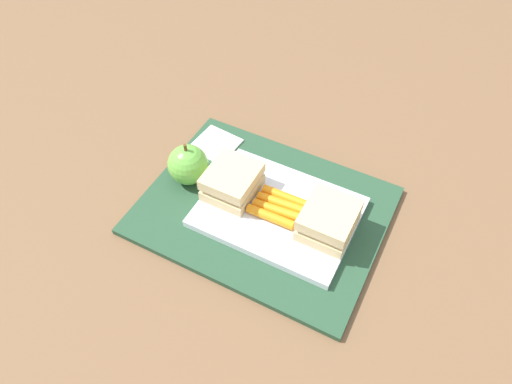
# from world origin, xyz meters

# --- Properties ---
(ground_plane) EXTENTS (2.40, 2.40, 0.00)m
(ground_plane) POSITION_xyz_m (0.00, 0.00, 0.00)
(ground_plane) COLOR brown
(lunchbag_mat) EXTENTS (0.36, 0.28, 0.01)m
(lunchbag_mat) POSITION_xyz_m (0.00, 0.00, 0.01)
(lunchbag_mat) COLOR #284C33
(lunchbag_mat) RESTS_ON ground_plane
(food_tray) EXTENTS (0.23, 0.17, 0.01)m
(food_tray) POSITION_xyz_m (-0.03, 0.00, 0.02)
(food_tray) COLOR white
(food_tray) RESTS_ON lunchbag_mat
(sandwich_half_left) EXTENTS (0.07, 0.08, 0.04)m
(sandwich_half_left) POSITION_xyz_m (-0.10, 0.00, 0.04)
(sandwich_half_left) COLOR #DBC189
(sandwich_half_left) RESTS_ON food_tray
(sandwich_half_right) EXTENTS (0.07, 0.08, 0.04)m
(sandwich_half_right) POSITION_xyz_m (0.05, 0.00, 0.04)
(sandwich_half_right) COLOR #DBC189
(sandwich_half_right) RESTS_ON food_tray
(carrot_sticks_bundle) EXTENTS (0.08, 0.06, 0.02)m
(carrot_sticks_bundle) POSITION_xyz_m (-0.03, 0.00, 0.03)
(carrot_sticks_bundle) COLOR orange
(carrot_sticks_bundle) RESTS_ON food_tray
(apple) EXTENTS (0.06, 0.06, 0.08)m
(apple) POSITION_xyz_m (0.13, 0.00, 0.04)
(apple) COLOR #66B742
(apple) RESTS_ON lunchbag_mat
(paper_napkin) EXTENTS (0.08, 0.08, 0.00)m
(paper_napkin) POSITION_xyz_m (0.14, -0.08, 0.01)
(paper_napkin) COLOR white
(paper_napkin) RESTS_ON lunchbag_mat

